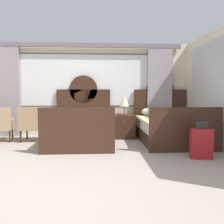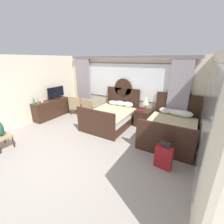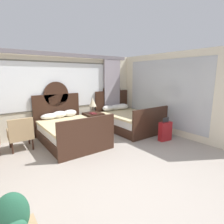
{
  "view_description": "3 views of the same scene",
  "coord_description": "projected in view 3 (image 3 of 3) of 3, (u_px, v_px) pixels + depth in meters",
  "views": [
    {
      "loc": [
        0.41,
        -2.87,
        1.26
      ],
      "look_at": [
        0.68,
        1.78,
        0.87
      ],
      "focal_mm": 37.09,
      "sensor_mm": 36.0,
      "label": 1
    },
    {
      "loc": [
        2.81,
        -1.89,
        2.55
      ],
      "look_at": [
        0.59,
        1.91,
        0.98
      ],
      "focal_mm": 23.86,
      "sensor_mm": 36.0,
      "label": 2
    },
    {
      "loc": [
        -2.06,
        -1.95,
        1.97
      ],
      "look_at": [
        1.13,
        2.43,
        0.87
      ],
      "focal_mm": 29.11,
      "sensor_mm": 36.0,
      "label": 3
    }
  ],
  "objects": [
    {
      "name": "table_lamp_on_nightstand",
      "position": [
        93.0,
        102.0,
        6.42
      ],
      "size": [
        0.27,
        0.27,
        0.54
      ],
      "color": "brown",
      "rests_on": "nightstand_between_beds"
    },
    {
      "name": "armchair_by_window_left",
      "position": [
        21.0,
        133.0,
        4.79
      ],
      "size": [
        0.59,
        0.59,
        0.89
      ],
      "color": "tan",
      "rests_on": "ground_plane"
    },
    {
      "name": "bed_near_mirror",
      "position": [
        128.0,
        119.0,
        6.7
      ],
      "size": [
        1.56,
        2.17,
        1.76
      ],
      "color": "#382116",
      "rests_on": "ground_plane"
    },
    {
      "name": "suitcase_on_floor",
      "position": [
        165.0,
        131.0,
        5.52
      ],
      "size": [
        0.43,
        0.23,
        0.72
      ],
      "color": "maroon",
      "rests_on": "ground_plane"
    },
    {
      "name": "wall_right_mirror",
      "position": [
        172.0,
        94.0,
        6.03
      ],
      "size": [
        0.08,
        4.63,
        2.7
      ],
      "color": "beige",
      "rests_on": "ground_plane"
    },
    {
      "name": "book_on_nightstand",
      "position": [
        93.0,
        113.0,
        6.3
      ],
      "size": [
        0.18,
        0.26,
        0.03
      ],
      "color": "maroon",
      "rests_on": "nightstand_between_beds"
    },
    {
      "name": "bed_near_window",
      "position": [
        70.0,
        130.0,
        5.39
      ],
      "size": [
        1.56,
        2.17,
        1.76
      ],
      "color": "#382116",
      "rests_on": "ground_plane"
    },
    {
      "name": "wall_back_window",
      "position": [
        56.0,
        92.0,
        6.04
      ],
      "size": [
        6.12,
        0.22,
        2.7
      ],
      "color": "beige",
      "rests_on": "ground_plane"
    },
    {
      "name": "ground_plane",
      "position": [
        142.0,
        191.0,
        3.13
      ],
      "size": [
        24.0,
        24.0,
        0.0
      ],
      "primitive_type": "plane",
      "color": "#9E9389"
    },
    {
      "name": "backpack_on_bench",
      "position": [
        12.0,
        217.0,
        1.71
      ],
      "size": [
        0.32,
        0.25,
        0.48
      ],
      "color": "#23563D",
      "rests_on": "luggage_bench"
    },
    {
      "name": "nightstand_between_beds",
      "position": [
        93.0,
        122.0,
        6.5
      ],
      "size": [
        0.59,
        0.62,
        0.65
      ],
      "color": "#382116",
      "rests_on": "ground_plane"
    }
  ]
}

